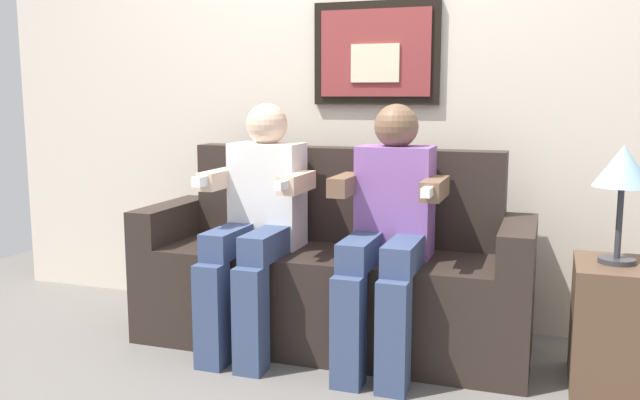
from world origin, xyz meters
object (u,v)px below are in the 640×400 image
(person_on_left, at_px, (257,217))
(table_lamp, at_px, (623,172))
(person_on_right, at_px, (389,226))
(couch, at_px, (332,277))
(side_table_right, at_px, (626,327))

(person_on_left, height_order, table_lamp, person_on_left)
(table_lamp, bearing_deg, person_on_left, -177.36)
(person_on_right, bearing_deg, table_lamp, 4.39)
(couch, relative_size, side_table_right, 3.57)
(couch, distance_m, person_on_right, 0.45)
(side_table_right, bearing_deg, person_on_left, -177.72)
(person_on_left, distance_m, table_lamp, 1.52)
(person_on_left, xyz_separation_m, table_lamp, (1.49, 0.07, 0.25))
(side_table_right, xyz_separation_m, table_lamp, (-0.05, 0.01, 0.61))
(side_table_right, relative_size, table_lamp, 1.09)
(person_on_right, relative_size, side_table_right, 2.22)
(couch, bearing_deg, person_on_right, -28.94)
(person_on_left, distance_m, side_table_right, 1.58)
(couch, xyz_separation_m, person_on_left, (-0.30, -0.17, 0.29))
(person_on_right, distance_m, table_lamp, 0.93)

